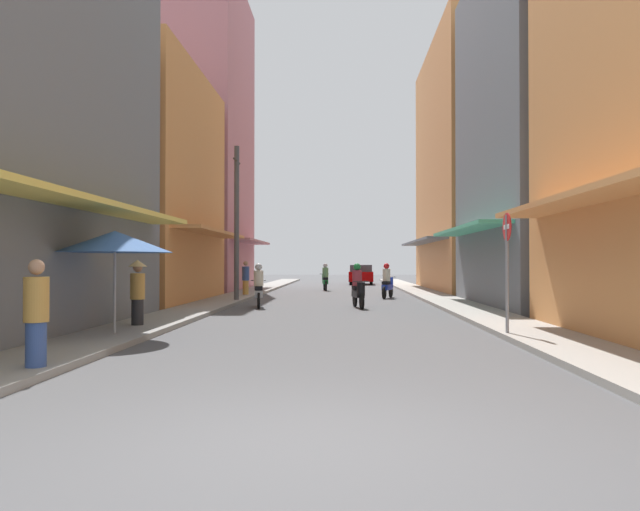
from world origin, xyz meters
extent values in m
plane|color=#4C4C4F|center=(0.00, 20.03, 0.00)|extent=(105.71, 105.71, 0.00)
cube|color=gray|center=(-4.50, 20.03, 0.06)|extent=(1.67, 56.05, 0.12)
cube|color=#9E9991|center=(4.50, 20.03, 0.06)|extent=(1.67, 56.05, 0.12)
cube|color=#EFD159|center=(-4.83, 5.79, 2.80)|extent=(1.10, 12.22, 0.12)
cube|color=#D88C4C|center=(-8.33, 17.70, 4.65)|extent=(6.00, 9.12, 9.29)
cube|color=#D88C4C|center=(-4.83, 17.70, 2.80)|extent=(1.10, 8.21, 0.12)
cube|color=#B7727F|center=(-8.33, 27.27, 8.63)|extent=(6.00, 8.50, 17.25)
cube|color=#B7727F|center=(-4.83, 27.27, 2.80)|extent=(1.10, 7.65, 0.12)
cube|color=#D88C4C|center=(4.83, 4.78, 2.80)|extent=(1.10, 10.41, 0.12)
cube|color=slate|center=(8.33, 16.00, 6.42)|extent=(6.00, 9.28, 12.85)
cube|color=#4CB28C|center=(4.83, 16.00, 2.80)|extent=(1.10, 8.35, 0.12)
cube|color=#D88C4C|center=(8.33, 28.05, 7.02)|extent=(6.00, 12.96, 14.04)
cube|color=slate|center=(4.83, 28.05, 2.80)|extent=(1.10, 11.67, 0.12)
cylinder|color=black|center=(2.55, 21.62, 0.28)|extent=(0.25, 0.56, 0.56)
cylinder|color=black|center=(2.16, 20.44, 0.28)|extent=(0.25, 0.56, 0.56)
cube|color=#1E38B7|center=(2.34, 20.98, 0.50)|extent=(0.58, 1.04, 0.24)
cube|color=black|center=(2.28, 20.79, 0.70)|extent=(0.44, 0.62, 0.14)
cylinder|color=#1E38B7|center=(2.51, 21.51, 0.70)|extent=(0.28, 0.28, 0.45)
cylinder|color=black|center=(2.51, 21.51, 0.95)|extent=(0.53, 0.20, 0.03)
cylinder|color=beige|center=(2.29, 20.84, 1.05)|extent=(0.34, 0.34, 0.55)
sphere|color=red|center=(2.29, 20.84, 1.45)|extent=(0.26, 0.26, 0.26)
cylinder|color=black|center=(-0.76, 28.68, 0.28)|extent=(0.14, 0.57, 0.56)
cylinder|color=black|center=(-0.62, 27.44, 0.28)|extent=(0.14, 0.57, 0.56)
cube|color=#197233|center=(-0.69, 28.01, 0.50)|extent=(0.39, 1.03, 0.24)
cube|color=black|center=(-0.66, 27.81, 0.70)|extent=(0.34, 0.59, 0.14)
cylinder|color=#197233|center=(-0.75, 28.56, 0.70)|extent=(0.28, 0.28, 0.45)
cylinder|color=black|center=(-0.75, 28.56, 0.95)|extent=(0.55, 0.09, 0.03)
cylinder|color=#598C59|center=(-0.67, 27.86, 1.05)|extent=(0.34, 0.34, 0.55)
sphere|color=#B2B2B7|center=(-0.67, 27.86, 1.45)|extent=(0.26, 0.26, 0.26)
cylinder|color=black|center=(0.99, 14.68, 0.28)|extent=(0.17, 0.57, 0.56)
cylinder|color=black|center=(0.78, 15.92, 0.28)|extent=(0.17, 0.57, 0.56)
cube|color=black|center=(0.87, 15.35, 0.50)|extent=(0.44, 1.03, 0.24)
cube|color=black|center=(0.84, 15.55, 0.70)|extent=(0.37, 0.60, 0.14)
cylinder|color=black|center=(0.97, 14.81, 0.70)|extent=(0.28, 0.28, 0.45)
cylinder|color=black|center=(0.97, 14.81, 0.95)|extent=(0.55, 0.12, 0.03)
cylinder|color=#99333F|center=(0.85, 15.50, 1.05)|extent=(0.34, 0.34, 0.55)
sphere|color=#197233|center=(0.85, 15.50, 1.45)|extent=(0.26, 0.26, 0.26)
cylinder|color=black|center=(-2.76, 15.99, 0.28)|extent=(0.17, 0.57, 0.56)
cylinder|color=black|center=(-2.57, 14.75, 0.28)|extent=(0.17, 0.57, 0.56)
cube|color=#B2B2B7|center=(-2.66, 15.32, 0.50)|extent=(0.43, 1.03, 0.24)
cube|color=black|center=(-2.62, 15.12, 0.70)|extent=(0.37, 0.60, 0.14)
cylinder|color=#B2B2B7|center=(-2.74, 15.86, 0.70)|extent=(0.28, 0.28, 0.45)
cylinder|color=black|center=(-2.74, 15.86, 0.95)|extent=(0.55, 0.12, 0.03)
cylinder|color=beige|center=(-2.63, 15.17, 1.05)|extent=(0.34, 0.34, 0.55)
sphere|color=#B2B2B7|center=(-2.63, 15.17, 1.45)|extent=(0.26, 0.26, 0.26)
cube|color=#8C0000|center=(1.68, 37.90, 0.60)|extent=(1.89, 4.16, 0.70)
cube|color=#333D47|center=(1.67, 37.75, 1.15)|extent=(1.67, 2.15, 0.60)
cylinder|color=black|center=(0.97, 39.17, 0.32)|extent=(0.20, 0.65, 0.64)
cylinder|color=black|center=(2.47, 39.12, 0.32)|extent=(0.20, 0.65, 0.64)
cylinder|color=black|center=(0.88, 36.67, 0.32)|extent=(0.20, 0.65, 0.64)
cylinder|color=black|center=(2.38, 36.62, 0.32)|extent=(0.20, 0.65, 0.64)
cylinder|color=#BF8C3F|center=(-4.18, 21.57, 0.39)|extent=(0.28, 0.28, 0.77)
cylinder|color=#334C8C|center=(-4.18, 21.57, 1.10)|extent=(0.34, 0.34, 0.65)
sphere|color=#9E7256|center=(-4.18, 21.57, 1.57)|extent=(0.22, 0.22, 0.22)
cylinder|color=#262628|center=(-4.52, 8.43, 0.36)|extent=(0.28, 0.28, 0.73)
cylinder|color=#BF8C3F|center=(-4.52, 8.43, 1.03)|extent=(0.34, 0.34, 0.61)
sphere|color=#9E7256|center=(-4.52, 8.43, 1.48)|extent=(0.22, 0.22, 0.22)
cone|color=#D1B77A|center=(-4.52, 8.43, 1.58)|extent=(0.44, 0.44, 0.16)
cylinder|color=#334C8C|center=(-3.98, 2.95, 0.38)|extent=(0.28, 0.28, 0.75)
cylinder|color=#BF8C3F|center=(-3.98, 2.95, 1.07)|extent=(0.34, 0.34, 0.64)
sphere|color=tan|center=(-3.98, 2.95, 1.53)|extent=(0.22, 0.22, 0.22)
cylinder|color=#99999E|center=(-4.40, 6.78, 1.04)|extent=(0.05, 0.05, 2.08)
cone|color=#335999|center=(-4.40, 6.78, 2.03)|extent=(2.35, 2.35, 0.45)
cylinder|color=#4C4C4F|center=(-3.91, 17.81, 3.14)|extent=(0.20, 0.20, 6.28)
cylinder|color=#3F382D|center=(-3.91, 17.81, 5.68)|extent=(0.08, 1.20, 0.08)
cylinder|color=gray|center=(3.81, 7.24, 1.30)|extent=(0.07, 0.07, 2.60)
cylinder|color=red|center=(3.81, 7.24, 2.35)|extent=(0.02, 0.60, 0.60)
cube|color=white|center=(3.81, 7.24, 2.35)|extent=(0.03, 0.40, 0.10)
camera|label=1|loc=(0.36, -5.02, 1.59)|focal=32.30mm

